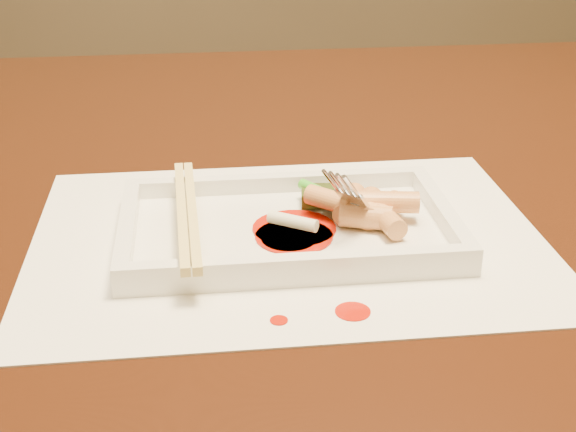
{
  "coord_description": "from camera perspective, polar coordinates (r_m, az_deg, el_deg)",
  "views": [
    {
      "loc": [
        -0.01,
        -0.72,
        1.04
      ],
      "look_at": [
        0.06,
        -0.16,
        0.77
      ],
      "focal_mm": 50.0,
      "sensor_mm": 36.0,
      "label": 1
    }
  ],
  "objects": [
    {
      "name": "table",
      "position": [
        0.82,
        -5.23,
        -3.08
      ],
      "size": [
        1.4,
        0.9,
        0.75
      ],
      "color": "black",
      "rests_on": "ground"
    },
    {
      "name": "scallion_green",
      "position": [
        0.65,
        3.49,
        1.18
      ],
      "size": [
        0.05,
        0.08,
        0.01
      ],
      "primitive_type": "cylinder",
      "rotation": [
        1.57,
        0.0,
        0.59
      ],
      "color": "green",
      "rests_on": "plate_base"
    },
    {
      "name": "plate_rim_right",
      "position": [
        0.65,
        10.9,
        0.31
      ],
      "size": [
        0.01,
        0.14,
        0.01
      ],
      "primitive_type": "cube",
      "color": "white",
      "rests_on": "plate_base"
    },
    {
      "name": "sauce_blob_1",
      "position": [
        0.61,
        0.43,
        -1.46
      ],
      "size": [
        0.06,
        0.06,
        0.0
      ],
      "primitive_type": "cylinder",
      "color": "#BE1605",
      "rests_on": "plate_base"
    },
    {
      "name": "rice_cake_5",
      "position": [
        0.64,
        2.95,
        1.16
      ],
      "size": [
        0.04,
        0.04,
        0.02
      ],
      "primitive_type": "cylinder",
      "rotation": [
        1.57,
        0.0,
        0.82
      ],
      "color": "#E0AB68",
      "rests_on": "plate_base"
    },
    {
      "name": "sauce_splatter_a",
      "position": [
        0.54,
        4.63,
        -6.78
      ],
      "size": [
        0.02,
        0.02,
        0.0
      ],
      "primitive_type": "cylinder",
      "color": "#BE1605",
      "rests_on": "placemat"
    },
    {
      "name": "scallion_white",
      "position": [
        0.61,
        0.34,
        -0.38
      ],
      "size": [
        0.04,
        0.03,
        0.01
      ],
      "primitive_type": "cylinder",
      "rotation": [
        1.57,
        0.0,
        0.99
      ],
      "color": "#EAEACC",
      "rests_on": "plate_base"
    },
    {
      "name": "veg_piece",
      "position": [
        0.67,
        2.59,
        1.43
      ],
      "size": [
        0.04,
        0.03,
        0.01
      ],
      "primitive_type": "cube",
      "rotation": [
        0.0,
        0.0,
        -0.12
      ],
      "color": "black",
      "rests_on": "plate_base"
    },
    {
      "name": "rice_cake_1",
      "position": [
        0.64,
        5.84,
        0.57
      ],
      "size": [
        0.03,
        0.05,
        0.02
      ],
      "primitive_type": "cylinder",
      "rotation": [
        1.57,
        0.0,
        2.87
      ],
      "color": "#E0AB68",
      "rests_on": "plate_base"
    },
    {
      "name": "sauce_blob_0",
      "position": [
        0.61,
        0.07,
        -1.65
      ],
      "size": [
        0.04,
        0.04,
        0.0
      ],
      "primitive_type": "cylinder",
      "color": "#BE1605",
      "rests_on": "plate_base"
    },
    {
      "name": "sauce_blob_2",
      "position": [
        0.63,
        0.45,
        -0.88
      ],
      "size": [
        0.07,
        0.07,
        0.0
      ],
      "primitive_type": "cylinder",
      "color": "#BE1605",
      "rests_on": "plate_base"
    },
    {
      "name": "chopstick_b",
      "position": [
        0.62,
        -6.83,
        0.28
      ],
      "size": [
        0.01,
        0.19,
        0.01
      ],
      "primitive_type": "cube",
      "rotation": [
        0.0,
        0.0,
        0.03
      ],
      "color": "#DEC56F",
      "rests_on": "plate_rim_near"
    },
    {
      "name": "rice_cake_3",
      "position": [
        0.65,
        4.4,
        0.85
      ],
      "size": [
        0.03,
        0.05,
        0.02
      ],
      "primitive_type": "cylinder",
      "rotation": [
        1.57,
        0.0,
        2.76
      ],
      "color": "#E0AB68",
      "rests_on": "plate_base"
    },
    {
      "name": "rice_cake_4",
      "position": [
        0.63,
        5.56,
        -0.04
      ],
      "size": [
        0.04,
        0.03,
        0.02
      ],
      "primitive_type": "cylinder",
      "rotation": [
        1.57,
        0.0,
        1.26
      ],
      "color": "#E0AB68",
      "rests_on": "plate_base"
    },
    {
      "name": "plate_rim_far",
      "position": [
        0.69,
        -0.71,
        2.39
      ],
      "size": [
        0.26,
        0.01,
        0.01
      ],
      "primitive_type": "cube",
      "color": "white",
      "rests_on": "plate_base"
    },
    {
      "name": "rice_cake_0",
      "position": [
        0.62,
        7.07,
        -0.27
      ],
      "size": [
        0.02,
        0.04,
        0.02
      ],
      "primitive_type": "cylinder",
      "rotation": [
        1.57,
        0.0,
        0.19
      ],
      "color": "#E0AB68",
      "rests_on": "plate_base"
    },
    {
      "name": "plate_base",
      "position": [
        0.63,
        0.0,
        -1.15
      ],
      "size": [
        0.26,
        0.16,
        0.01
      ],
      "primitive_type": "cube",
      "color": "white",
      "rests_on": "placemat"
    },
    {
      "name": "plate_rim_near",
      "position": [
        0.56,
        0.88,
        -3.51
      ],
      "size": [
        0.26,
        0.01,
        0.01
      ],
      "primitive_type": "cube",
      "color": "white",
      "rests_on": "plate_base"
    },
    {
      "name": "plate_rim_left",
      "position": [
        0.63,
        -11.35,
        -0.82
      ],
      "size": [
        0.01,
        0.14,
        0.01
      ],
      "primitive_type": "cube",
      "color": "white",
      "rests_on": "plate_base"
    },
    {
      "name": "placemat",
      "position": [
        0.63,
        -0.0,
        -1.53
      ],
      "size": [
        0.4,
        0.3,
        0.0
      ],
      "primitive_type": "cube",
      "color": "white",
      "rests_on": "table"
    },
    {
      "name": "rice_cake_2",
      "position": [
        0.64,
        7.06,
        1.0
      ],
      "size": [
        0.05,
        0.03,
        0.02
      ],
      "primitive_type": "cylinder",
      "rotation": [
        1.57,
        0.0,
        1.41
      ],
      "color": "#E0AB68",
      "rests_on": "plate_base"
    },
    {
      "name": "rice_cake_6",
      "position": [
        0.64,
        6.76,
        0.52
      ],
      "size": [
        0.04,
        0.04,
        0.02
      ],
      "primitive_type": "cylinder",
      "rotation": [
        1.57,
        0.0,
        2.36
      ],
      "color": "#E0AB68",
      "rests_on": "plate_base"
    },
    {
      "name": "sauce_splatter_b",
      "position": [
        0.53,
        -0.65,
        -7.43
      ],
      "size": [
        0.01,
        0.01,
        0.0
      ],
      "primitive_type": "cylinder",
      "color": "#BE1605",
      "rests_on": "placemat"
    },
    {
      "name": "fork",
      "position": [
        0.63,
        6.2,
        6.3
      ],
      "size": [
        0.09,
        0.1,
        0.14
      ],
      "primitive_type": null,
      "color": "silver",
      "rests_on": "plate_base"
    },
    {
      "name": "chopstick_a",
      "position": [
        0.62,
        -7.57,
        0.25
      ],
      "size": [
        0.01,
        0.19,
        0.01
      ],
      "primitive_type": "cube",
      "rotation": [
        0.0,
        0.0,
        0.03
      ],
      "color": "#DEC56F",
      "rests_on": "plate_rim_near"
    }
  ]
}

